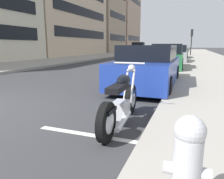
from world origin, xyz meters
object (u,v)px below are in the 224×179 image
object	(u,v)px
parked_car_far_down_curb	(178,52)
parked_car_second_in_row	(168,58)
parked_car_near_corner	(175,54)
traffic_signal_near_corner	(192,37)
parked_car_across_street	(149,67)
fire_hydrant	(188,161)
crossing_truck	(143,49)
parked_motorcycle	(121,102)

from	to	relation	value
parked_car_far_down_curb	parked_car_second_in_row	bearing A→B (deg)	-178.35
parked_car_near_corner	parked_car_far_down_curb	size ratio (longest dim) A/B	0.90
traffic_signal_near_corner	parked_car_near_corner	bearing A→B (deg)	173.94
parked_car_across_street	parked_car_near_corner	world-z (taller)	parked_car_across_street
parked_car_near_corner	fire_hydrant	xyz separation A→B (m)	(-17.05, -1.30, -0.11)
parked_car_second_in_row	parked_car_far_down_curb	size ratio (longest dim) A/B	0.96
parked_car_second_in_row	fire_hydrant	distance (m)	11.59
crossing_truck	traffic_signal_near_corner	bearing A→B (deg)	139.73
parked_car_far_down_curb	parked_car_near_corner	bearing A→B (deg)	-177.36
parked_motorcycle	fire_hydrant	size ratio (longest dim) A/B	2.66
parked_car_second_in_row	fire_hydrant	size ratio (longest dim) A/B	5.49
traffic_signal_near_corner	parked_car_far_down_curb	bearing A→B (deg)	167.05
crossing_truck	parked_car_second_in_row	bearing A→B (deg)	100.59
parked_car_far_down_curb	crossing_truck	xyz separation A→B (m)	(10.44, 6.05, 0.21)
parked_car_second_in_row	fire_hydrant	bearing A→B (deg)	-175.04
traffic_signal_near_corner	parked_motorcycle	bearing A→B (deg)	177.80
parked_car_near_corner	parked_car_across_street	bearing A→B (deg)	177.06
parked_motorcycle	parked_car_across_street	size ratio (longest dim) A/B	0.46
fire_hydrant	parked_car_across_street	bearing A→B (deg)	13.65
parked_car_second_in_row	parked_car_near_corner	distance (m)	5.54
parked_car_across_street	crossing_truck	bearing A→B (deg)	12.82
parked_car_across_street	fire_hydrant	bearing A→B (deg)	-166.21
parked_car_near_corner	crossing_truck	world-z (taller)	crossing_truck
parked_motorcycle	parked_car_far_down_curb	size ratio (longest dim) A/B	0.46
crossing_truck	fire_hydrant	distance (m)	33.53
crossing_truck	parked_car_near_corner	bearing A→B (deg)	106.04
fire_hydrant	traffic_signal_near_corner	size ratio (longest dim) A/B	0.24
fire_hydrant	parked_car_near_corner	bearing A→B (deg)	4.36
parked_car_across_street	fire_hydrant	world-z (taller)	parked_car_across_street
parked_motorcycle	traffic_signal_near_corner	distance (m)	25.79
parked_car_across_street	parked_car_far_down_curb	xyz separation A→B (m)	(16.46, 0.01, -0.00)
parked_car_second_in_row	fire_hydrant	world-z (taller)	parked_car_second_in_row
parked_motorcycle	traffic_signal_near_corner	size ratio (longest dim) A/B	0.65
parked_motorcycle	fire_hydrant	distance (m)	2.26
parked_car_second_in_row	parked_car_near_corner	world-z (taller)	parked_car_second_in_row
parked_motorcycle	parked_car_near_corner	distance (m)	15.12
parked_car_near_corner	traffic_signal_near_corner	xyz separation A→B (m)	(10.57, -1.12, 1.82)
parked_motorcycle	parked_car_across_street	bearing A→B (deg)	2.37
parked_car_across_street	fire_hydrant	distance (m)	5.95
parked_motorcycle	parked_car_second_in_row	bearing A→B (deg)	-0.01
parked_car_near_corner	traffic_signal_near_corner	distance (m)	10.79
parked_car_second_in_row	traffic_signal_near_corner	xyz separation A→B (m)	(16.11, -1.18, 1.79)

